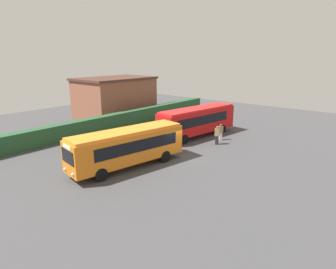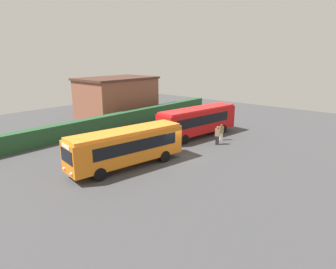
{
  "view_description": "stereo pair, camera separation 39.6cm",
  "coord_description": "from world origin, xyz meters",
  "px_view_note": "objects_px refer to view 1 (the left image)",
  "views": [
    {
      "loc": [
        -19.17,
        -15.38,
        8.82
      ],
      "look_at": [
        1.62,
        1.8,
        1.47
      ],
      "focal_mm": 31.42,
      "sensor_mm": 36.0,
      "label": 1
    },
    {
      "loc": [
        -18.92,
        -15.68,
        8.82
      ],
      "look_at": [
        1.62,
        1.8,
        1.47
      ],
      "focal_mm": 31.42,
      "sensor_mm": 36.0,
      "label": 2
    }
  ],
  "objects_px": {
    "bus_orange": "(127,146)",
    "person_right": "(221,132)",
    "bus_red": "(197,120)",
    "person_center": "(217,135)",
    "person_left": "(127,144)",
    "person_far": "(192,123)"
  },
  "relations": [
    {
      "from": "bus_orange",
      "to": "person_right",
      "type": "distance_m",
      "value": 11.8
    },
    {
      "from": "bus_orange",
      "to": "bus_red",
      "type": "height_order",
      "value": "bus_red"
    },
    {
      "from": "bus_red",
      "to": "person_right",
      "type": "relative_size",
      "value": 5.98
    },
    {
      "from": "bus_red",
      "to": "bus_orange",
      "type": "bearing_deg",
      "value": -167.71
    },
    {
      "from": "bus_red",
      "to": "person_center",
      "type": "distance_m",
      "value": 3.63
    },
    {
      "from": "bus_orange",
      "to": "person_center",
      "type": "height_order",
      "value": "bus_orange"
    },
    {
      "from": "bus_red",
      "to": "person_right",
      "type": "height_order",
      "value": "bus_red"
    },
    {
      "from": "person_left",
      "to": "person_right",
      "type": "xyz_separation_m",
      "value": [
        9.57,
        -4.23,
        -0.08
      ]
    },
    {
      "from": "bus_orange",
      "to": "bus_red",
      "type": "bearing_deg",
      "value": -165.72
    },
    {
      "from": "bus_red",
      "to": "person_center",
      "type": "height_order",
      "value": "bus_red"
    },
    {
      "from": "person_center",
      "to": "person_far",
      "type": "height_order",
      "value": "person_center"
    },
    {
      "from": "person_right",
      "to": "bus_red",
      "type": "bearing_deg",
      "value": 50.03
    },
    {
      "from": "bus_red",
      "to": "person_far",
      "type": "xyz_separation_m",
      "value": [
        1.66,
        1.86,
        -0.92
      ]
    },
    {
      "from": "bus_red",
      "to": "person_left",
      "type": "height_order",
      "value": "bus_red"
    },
    {
      "from": "bus_orange",
      "to": "person_left",
      "type": "relative_size",
      "value": 5.31
    },
    {
      "from": "bus_red",
      "to": "person_right",
      "type": "distance_m",
      "value": 2.95
    },
    {
      "from": "bus_orange",
      "to": "person_center",
      "type": "xyz_separation_m",
      "value": [
        10.0,
        -2.37,
        -0.78
      ]
    },
    {
      "from": "bus_orange",
      "to": "person_right",
      "type": "xyz_separation_m",
      "value": [
        11.62,
        -1.86,
        -0.87
      ]
    },
    {
      "from": "bus_orange",
      "to": "person_left",
      "type": "height_order",
      "value": "bus_orange"
    },
    {
      "from": "bus_orange",
      "to": "bus_red",
      "type": "relative_size",
      "value": 0.96
    },
    {
      "from": "person_left",
      "to": "person_far",
      "type": "bearing_deg",
      "value": -141.62
    },
    {
      "from": "bus_orange",
      "to": "person_right",
      "type": "bearing_deg",
      "value": -179.45
    }
  ]
}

